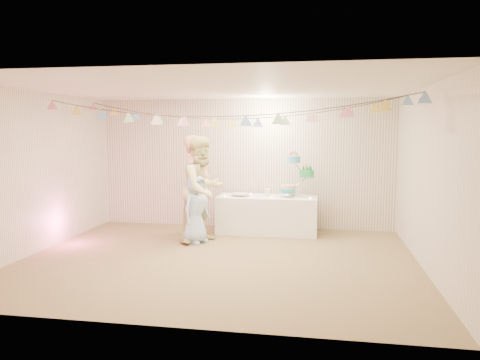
% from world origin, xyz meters
% --- Properties ---
extents(floor, '(6.00, 6.00, 0.00)m').
position_xyz_m(floor, '(0.00, 0.00, 0.00)').
color(floor, brown).
rests_on(floor, ground).
extents(ceiling, '(6.00, 6.00, 0.00)m').
position_xyz_m(ceiling, '(0.00, 0.00, 2.60)').
color(ceiling, silver).
rests_on(ceiling, ground).
extents(back_wall, '(6.00, 6.00, 0.00)m').
position_xyz_m(back_wall, '(0.00, 2.50, 1.30)').
color(back_wall, white).
rests_on(back_wall, ground).
extents(front_wall, '(6.00, 6.00, 0.00)m').
position_xyz_m(front_wall, '(0.00, -2.50, 1.30)').
color(front_wall, white).
rests_on(front_wall, ground).
extents(left_wall, '(5.00, 5.00, 0.00)m').
position_xyz_m(left_wall, '(-3.00, 0.00, 1.30)').
color(left_wall, white).
rests_on(left_wall, ground).
extents(right_wall, '(5.00, 5.00, 0.00)m').
position_xyz_m(right_wall, '(3.00, 0.00, 1.30)').
color(right_wall, white).
rests_on(right_wall, ground).
extents(table, '(1.90, 0.76, 0.71)m').
position_xyz_m(table, '(0.53, 1.99, 0.36)').
color(table, white).
rests_on(table, floor).
extents(cake_stand, '(0.72, 0.42, 0.80)m').
position_xyz_m(cake_stand, '(1.08, 2.04, 1.15)').
color(cake_stand, silver).
rests_on(cake_stand, table).
extents(cake_bottom, '(0.31, 0.31, 0.15)m').
position_xyz_m(cake_bottom, '(0.93, 1.98, 0.84)').
color(cake_bottom, teal).
rests_on(cake_bottom, cake_stand).
extents(cake_middle, '(0.27, 0.27, 0.22)m').
position_xyz_m(cake_middle, '(1.26, 2.13, 1.11)').
color(cake_middle, green).
rests_on(cake_middle, cake_stand).
extents(cake_top_tier, '(0.25, 0.25, 0.19)m').
position_xyz_m(cake_top_tier, '(1.02, 2.01, 1.38)').
color(cake_top_tier, '#47ACDF').
rests_on(cake_top_tier, cake_stand).
extents(platter, '(0.36, 0.36, 0.02)m').
position_xyz_m(platter, '(0.02, 1.94, 0.76)').
color(platter, white).
rests_on(platter, table).
extents(posy, '(0.13, 0.13, 0.15)m').
position_xyz_m(posy, '(0.52, 2.04, 0.83)').
color(posy, white).
rests_on(posy, table).
extents(person_adult_a, '(0.60, 0.77, 1.89)m').
position_xyz_m(person_adult_a, '(-0.74, 1.47, 0.94)').
color(person_adult_a, '#E88879').
rests_on(person_adult_a, floor).
extents(person_adult_b, '(1.09, 1.15, 1.87)m').
position_xyz_m(person_adult_b, '(-0.52, 1.09, 0.94)').
color(person_adult_b, '#DFD489').
rests_on(person_adult_b, floor).
extents(person_child, '(0.60, 0.69, 1.20)m').
position_xyz_m(person_child, '(-0.62, 0.99, 0.60)').
color(person_child, '#ACCEF3').
rests_on(person_child, floor).
extents(bunting_back, '(5.60, 1.10, 0.40)m').
position_xyz_m(bunting_back, '(0.00, 1.10, 2.35)').
color(bunting_back, pink).
rests_on(bunting_back, ceiling).
extents(bunting_front, '(5.60, 0.90, 0.36)m').
position_xyz_m(bunting_front, '(0.00, -0.20, 2.32)').
color(bunting_front, '#72A5E5').
rests_on(bunting_front, ceiling).
extents(tealight_0, '(0.04, 0.04, 0.03)m').
position_xyz_m(tealight_0, '(-0.27, 1.84, 0.73)').
color(tealight_0, '#FFD88C').
rests_on(tealight_0, table).
extents(tealight_1, '(0.04, 0.04, 0.03)m').
position_xyz_m(tealight_1, '(0.18, 2.17, 0.73)').
color(tealight_1, '#FFD88C').
rests_on(tealight_1, table).
extents(tealight_2, '(0.04, 0.04, 0.03)m').
position_xyz_m(tealight_2, '(0.63, 1.77, 0.73)').
color(tealight_2, '#FFD88C').
rests_on(tealight_2, table).
extents(tealight_3, '(0.04, 0.04, 0.03)m').
position_xyz_m(tealight_3, '(0.88, 2.21, 0.73)').
color(tealight_3, '#FFD88C').
rests_on(tealight_3, table).
extents(tealight_4, '(0.04, 0.04, 0.03)m').
position_xyz_m(tealight_4, '(1.35, 1.81, 0.73)').
color(tealight_4, '#FFD88C').
rests_on(tealight_4, table).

